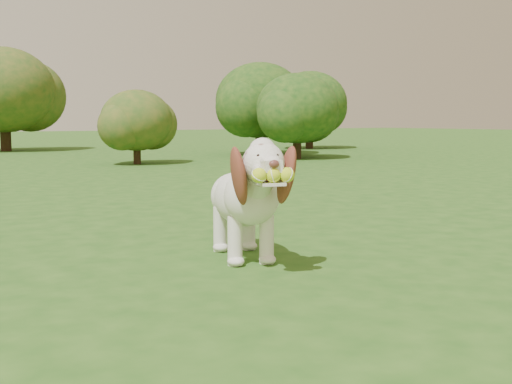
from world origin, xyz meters
TOP-DOWN VIEW (x-y plane):
  - ground at (0.00, 0.00)m, footprint 80.00×80.00m
  - dog at (-0.36, 0.50)m, footprint 0.59×1.06m
  - shrub_h at (8.45, 11.19)m, footprint 2.00×2.00m
  - shrub_i at (1.29, 14.27)m, footprint 2.47×2.47m
  - shrub_d at (5.50, 7.81)m, footprint 1.65×1.65m
  - shrub_f at (5.71, 9.48)m, footprint 1.98×1.98m
  - shrub_c at (2.20, 8.13)m, footprint 1.27×1.27m

SIDE VIEW (x-z plane):
  - ground at x=0.00m, z-range 0.00..0.00m
  - dog at x=-0.36m, z-range 0.02..0.73m
  - shrub_c at x=2.20m, z-range 0.12..1.43m
  - shrub_d at x=5.50m, z-range 0.15..1.86m
  - shrub_f at x=5.71m, z-range 0.18..2.23m
  - shrub_h at x=8.45m, z-range 0.18..2.26m
  - shrub_i at x=1.29m, z-range 0.23..2.79m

